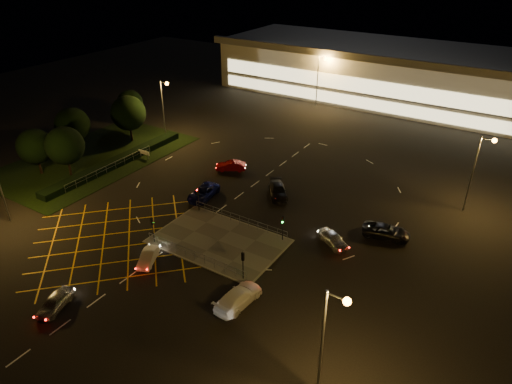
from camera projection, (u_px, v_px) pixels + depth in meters
The scene contains 26 objects.
ground at pixel (215, 228), 53.90m from camera, with size 180.00×180.00×0.00m, color black.
pedestrian_island at pixel (219, 241), 51.46m from camera, with size 14.00×9.00×0.12m, color #4C4944.
grass_verge at pixel (95, 157), 71.44m from camera, with size 18.00×30.00×0.08m, color black.
hedge at pixel (117, 162), 68.87m from camera, with size 2.00×26.00×1.00m, color black.
supermarket at pixel (388, 72), 97.23m from camera, with size 72.00×26.50×10.50m.
streetlight_se at pixel (329, 332), 30.80m from camera, with size 1.78×0.56×10.03m.
streetlight_nw at pixel (164, 102), 75.10m from camera, with size 1.78×0.56×10.03m.
streetlight_ne at pixel (479, 164), 54.11m from camera, with size 1.78×0.56×10.03m.
streetlight_far_left at pixel (320, 74), 90.77m from camera, with size 1.78×0.56×10.03m.
signal_sw at pixel (152, 225), 50.20m from camera, with size 0.28×0.30×3.15m.
signal_se at pixel (243, 260), 44.58m from camera, with size 0.28×0.30×3.15m.
signal_nw at pixel (198, 195), 56.11m from camera, with size 0.28×0.30×3.15m.
signal_ne at pixel (283, 223), 50.49m from camera, with size 0.28×0.30×3.15m.
tree_a at pixel (35, 146), 64.38m from camera, with size 5.04×5.04×6.86m.
tree_b at pixel (72, 125), 71.09m from camera, with size 5.40×5.40×7.35m.
tree_c at pixel (128, 113), 74.99m from camera, with size 5.76×5.76×7.84m.
tree_d at pixel (130, 103), 82.69m from camera, with size 4.68×4.68×6.37m.
tree_e at pixel (65, 146), 63.84m from camera, with size 5.40×5.40×7.35m.
car_near_silver at pixel (55, 302), 41.76m from camera, with size 1.68×4.17×1.42m, color #ABADB2.
car_queue_white at pixel (148, 257), 47.87m from camera, with size 1.34×3.84×1.26m, color silver.
car_left_blue at pixel (203, 193), 59.94m from camera, with size 2.50×5.41×1.50m, color #0E1355.
car_far_dkgrey at pixel (278, 190), 60.46m from camera, with size 2.10×5.18×1.50m, color black.
car_right_silver at pixel (333, 239), 50.66m from camera, with size 1.71×4.26×1.45m, color #B6B9BE.
car_circ_red at pixel (231, 166), 67.16m from camera, with size 1.53×4.38×1.44m, color maroon.
car_east_grey at pixel (386, 231), 51.94m from camera, with size 2.48×5.39×1.50m, color black.
car_approach_white at pixel (238, 297), 42.27m from camera, with size 2.22×5.47×1.59m, color silver.
Camera 1 is at (28.23, -35.60, 29.71)m, focal length 32.00 mm.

